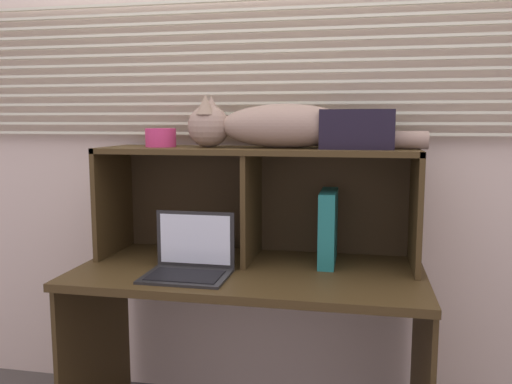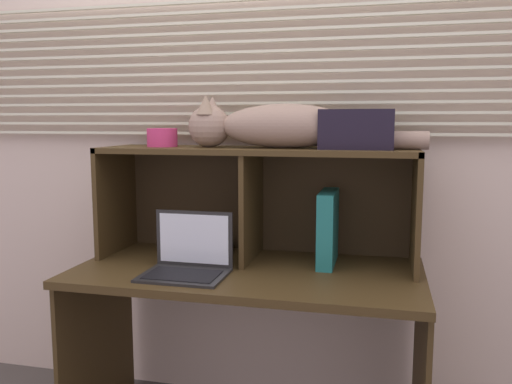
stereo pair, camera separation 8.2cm
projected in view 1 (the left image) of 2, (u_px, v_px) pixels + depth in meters
back_panel_with_blinds at (266, 122)px, 2.30m from camera, size 4.40×0.08×2.50m
desk at (249, 304)px, 2.04m from camera, size 1.32×0.66×0.70m
hutch_shelf_unit at (257, 182)px, 2.15m from camera, size 1.26×0.35×0.45m
cat at (273, 126)px, 2.07m from camera, size 0.93×0.20×0.21m
laptop at (190, 262)px, 1.94m from camera, size 0.30×0.23×0.22m
binder_upright at (328, 227)px, 2.08m from camera, size 0.06×0.26×0.29m
book_stack at (202, 250)px, 2.20m from camera, size 0.20×0.26×0.05m
small_basket at (161, 138)px, 2.17m from camera, size 0.13×0.13×0.08m
storage_box at (357, 129)px, 2.01m from camera, size 0.27×0.19×0.15m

